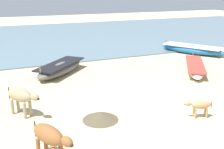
# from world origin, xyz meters

# --- Properties ---
(ground) EXTENTS (80.00, 80.00, 0.00)m
(ground) POSITION_xyz_m (0.00, 0.00, 0.00)
(ground) COLOR #CCB789
(sea_water) EXTENTS (60.00, 20.00, 0.08)m
(sea_water) POSITION_xyz_m (0.00, 17.67, 0.04)
(sea_water) COLOR slate
(sea_water) RESTS_ON ground
(fishing_boat_1) EXTENTS (3.50, 3.55, 0.78)m
(fishing_boat_1) POSITION_xyz_m (-1.84, 5.87, 0.31)
(fishing_boat_1) COLOR #5B5651
(fishing_boat_1) RESTS_ON ground
(fishing_boat_3) EXTENTS (3.26, 4.08, 0.65)m
(fishing_boat_3) POSITION_xyz_m (5.15, 3.47, 0.25)
(fishing_boat_3) COLOR beige
(fishing_boat_3) RESTS_ON ground
(fishing_boat_4) EXTENTS (3.35, 4.48, 0.78)m
(fishing_boat_4) POSITION_xyz_m (7.80, 7.04, 0.32)
(fishing_boat_4) COLOR #1E669E
(fishing_boat_4) RESTS_ON ground
(cow_adult_brown) EXTENTS (0.96, 1.49, 1.02)m
(cow_adult_brown) POSITION_xyz_m (-3.81, -1.83, 0.73)
(cow_adult_brown) COLOR brown
(cow_adult_brown) RESTS_ON ground
(calf_far_tan) EXTENTS (0.96, 0.50, 0.64)m
(calf_far_tan) POSITION_xyz_m (1.53, -1.27, 0.46)
(calf_far_tan) COLOR tan
(calf_far_tan) RESTS_ON ground
(cow_second_adult_dun) EXTENTS (1.14, 1.44, 1.03)m
(cow_second_adult_dun) POSITION_xyz_m (-4.23, 1.33, 0.74)
(cow_second_adult_dun) COLOR tan
(cow_second_adult_dun) RESTS_ON ground
(debris_pile_0) EXTENTS (1.74, 1.74, 0.31)m
(debris_pile_0) POSITION_xyz_m (-1.77, -0.08, 0.16)
(debris_pile_0) COLOR brown
(debris_pile_0) RESTS_ON ground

